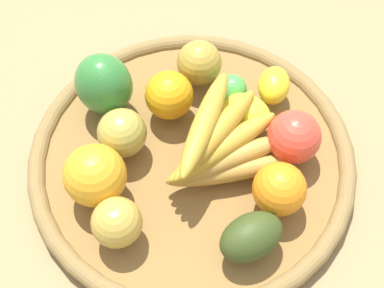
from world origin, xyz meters
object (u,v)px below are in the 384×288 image
object	(u,v)px
apple_2	(294,137)
orange_1	(169,95)
orange_0	(279,189)
lemon_0	(247,113)
orange_2	(95,175)
apple_3	(199,63)
lime_0	(232,89)
apple_1	(117,222)
banana_bunch	(221,147)
avocado	(251,237)
bell_pepper	(104,84)
lemon_1	(274,85)
apple_0	(122,133)

from	to	relation	value
apple_2	orange_1	xyz separation A→B (m)	(0.06, -0.17, -0.00)
orange_0	lemon_0	bearing A→B (deg)	-122.28
orange_2	apple_2	size ratio (longest dim) A/B	1.11
lemon_0	orange_1	distance (m)	0.11
apple_3	lime_0	bearing A→B (deg)	91.84
orange_1	orange_2	bearing A→B (deg)	8.31
orange_1	apple_1	size ratio (longest dim) A/B	1.09
banana_bunch	avocado	size ratio (longest dim) A/B	2.16
bell_pepper	apple_2	distance (m)	0.28
orange_2	bell_pepper	bearing A→B (deg)	-137.37
avocado	orange_1	size ratio (longest dim) A/B	1.19
lemon_1	avocado	distance (m)	0.25
lemon_1	apple_0	bearing A→B (deg)	-24.37
apple_3	lemon_1	bearing A→B (deg)	115.12
avocado	apple_0	xyz separation A→B (m)	(0.00, -0.22, 0.01)
apple_3	orange_1	xyz separation A→B (m)	(0.07, 0.01, 0.00)
banana_bunch	orange_1	size ratio (longest dim) A/B	2.58
orange_2	avocado	world-z (taller)	orange_2
bell_pepper	apple_3	world-z (taller)	bell_pepper
apple_3	apple_2	xyz separation A→B (m)	(0.01, 0.18, 0.00)
bell_pepper	lemon_1	xyz separation A→B (m)	(-0.18, 0.17, -0.03)
apple_3	apple_0	xyz separation A→B (m)	(0.16, 0.01, 0.00)
apple_3	orange_2	xyz separation A→B (m)	(0.24, 0.03, 0.01)
lime_0	apple_1	bearing A→B (deg)	7.67
bell_pepper	lemon_0	xyz separation A→B (m)	(-0.11, 0.17, -0.02)
apple_3	orange_2	size ratio (longest dim) A/B	0.82
banana_bunch	apple_1	world-z (taller)	banana_bunch
apple_3	bell_pepper	bearing A→B (deg)	-26.11
banana_bunch	apple_0	xyz separation A→B (m)	(0.07, -0.12, -0.01)
avocado	lime_0	xyz separation A→B (m)	(-0.16, -0.17, -0.01)
banana_bunch	apple_2	bearing A→B (deg)	143.59
orange_2	lemon_1	bearing A→B (deg)	166.09
bell_pepper	apple_1	bearing A→B (deg)	-51.56
lemon_0	lime_0	size ratio (longest dim) A/B	1.63
orange_2	lemon_0	distance (m)	0.23
bell_pepper	orange_1	distance (m)	0.09
avocado	lemon_0	xyz separation A→B (m)	(-0.14, -0.12, -0.00)
lemon_0	lime_0	distance (m)	0.05
lemon_1	lemon_0	world-z (taller)	lemon_0
orange_2	orange_1	world-z (taller)	orange_2
avocado	banana_bunch	bearing A→B (deg)	-121.77
lemon_1	apple_0	world-z (taller)	apple_0
lime_0	orange_2	bearing A→B (deg)	-7.09
avocado	orange_0	world-z (taller)	orange_0
lemon_1	apple_1	distance (m)	0.31
apple_0	orange_1	bearing A→B (deg)	178.37
apple_2	lemon_0	distance (m)	0.08
bell_pepper	lemon_1	bearing A→B (deg)	33.95
apple_3	apple_0	distance (m)	0.17
apple_2	bell_pepper	bearing A→B (deg)	-64.80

